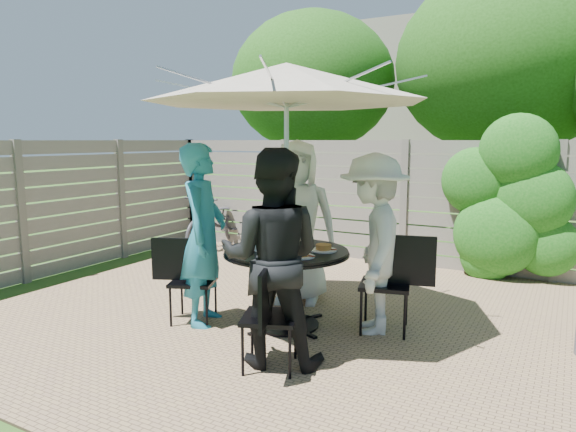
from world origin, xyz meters
The scene contains 22 objects.
backyard_envelope centered at (0.09, 10.29, 2.61)m, with size 60.00×60.00×5.00m.
patio_table centered at (-0.25, -0.08, 0.55)m, with size 1.55×1.55×0.79m.
umbrella centered at (-0.25, -0.08, 2.36)m, with size 3.40×3.40×2.55m.
chair_back centered at (-0.60, 0.82, 0.27)m, with size 0.58×0.69×0.90m.
person_back centered at (-0.55, 0.69, 0.92)m, with size 0.90×0.59×1.85m, color silver.
chair_left centered at (-1.15, -0.43, 0.26)m, with size 0.67×0.55×0.87m.
person_left centered at (-1.02, -0.38, 0.91)m, with size 0.66×0.43×1.82m, color teal.
chair_front centered at (0.10, -0.98, 0.27)m, with size 0.56×0.68×0.89m.
person_front centered at (0.05, -0.85, 0.89)m, with size 0.87×0.68×1.78m, color black.
chair_right centered at (0.66, 0.27, 0.29)m, with size 0.73×0.56×0.96m.
person_right centered at (0.53, 0.22, 0.86)m, with size 1.11×0.64×1.73m, color silver.
plate_back centered at (-0.38, 0.26, 0.81)m, with size 0.26×0.26×0.06m.
plate_left centered at (-0.58, -0.21, 0.81)m, with size 0.26×0.26×0.06m.
plate_front centered at (-0.12, -0.41, 0.81)m, with size 0.26×0.26×0.06m.
plate_right centered at (0.09, 0.05, 0.81)m, with size 0.26×0.26×0.06m.
plate_extra centered at (0.03, -0.29, 0.81)m, with size 0.24×0.24×0.06m.
glass_back centered at (-0.44, 0.13, 0.86)m, with size 0.07×0.07×0.14m, color silver.
glass_left centered at (-0.45, -0.27, 0.86)m, with size 0.07×0.07×0.14m, color silver.
glass_front centered at (-0.05, -0.28, 0.86)m, with size 0.07×0.07×0.14m, color silver.
syrup_jug centered at (-0.32, -0.05, 0.87)m, with size 0.09×0.09×0.16m, color #59280C.
coffee_cup centered at (-0.23, 0.16, 0.85)m, with size 0.08×0.08×0.12m, color #C6B293.
bicycle centered at (-3.11, 2.60, 0.47)m, with size 0.62×1.77×0.93m, color #333338.
Camera 1 is at (2.14, -4.33, 1.84)m, focal length 32.00 mm.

